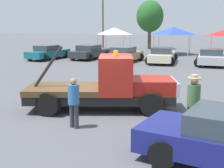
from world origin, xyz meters
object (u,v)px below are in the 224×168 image
at_px(tow_truck, 109,87).
at_px(utility_pole, 103,9).
at_px(parked_car_cream, 162,55).
at_px(parked_car_silver, 211,57).
at_px(parked_car_teal, 48,52).
at_px(canopy_tent_white, 114,31).
at_px(person_near_truck, 194,99).
at_px(person_at_hood, 74,99).
at_px(canopy_tent_blue, 173,31).
at_px(tree_left, 150,16).
at_px(parked_car_tan, 124,55).
at_px(parked_car_charcoal, 90,52).

height_order(tow_truck, utility_pole, utility_pole).
bearing_deg(parked_car_cream, parked_car_silver, -94.76).
distance_m(parked_car_teal, canopy_tent_white, 9.89).
bearing_deg(parked_car_cream, person_near_truck, -170.83).
xyz_separation_m(person_at_hood, parked_car_teal, (-10.28, 17.41, -0.30)).
bearing_deg(tow_truck, canopy_tent_blue, 73.91).
bearing_deg(person_at_hood, tree_left, -153.14).
height_order(parked_car_tan, parked_car_silver, same).
xyz_separation_m(tow_truck, utility_pole, (-10.18, 29.81, 4.33)).
bearing_deg(canopy_tent_blue, person_near_truck, -82.51).
bearing_deg(canopy_tent_white, person_at_hood, -76.36).
distance_m(tow_truck, parked_car_tan, 15.32).
distance_m(person_at_hood, parked_car_tan, 17.65).
distance_m(person_near_truck, parked_car_teal, 21.89).
relative_size(person_near_truck, utility_pole, 0.19).
bearing_deg(canopy_tent_blue, tree_left, 119.38).
bearing_deg(parked_car_tan, person_near_truck, -149.16).
xyz_separation_m(parked_car_teal, parked_car_charcoal, (3.65, 1.47, 0.00)).
bearing_deg(person_near_truck, tow_truck, 84.57).
xyz_separation_m(tow_truck, tree_left, (-3.68, 29.63, 3.30)).
height_order(tow_truck, canopy_tent_white, canopy_tent_white).
relative_size(person_at_hood, parked_car_cream, 0.34).
bearing_deg(parked_car_silver, tree_left, 29.38).
xyz_separation_m(parked_car_cream, utility_pole, (-10.17, 14.49, 4.59)).
relative_size(tow_truck, canopy_tent_white, 1.95).
height_order(person_near_truck, tree_left, tree_left).
bearing_deg(tree_left, person_near_truck, -77.52).
distance_m(parked_car_teal, tree_left, 16.65).
bearing_deg(person_near_truck, parked_car_charcoal, 53.47).
xyz_separation_m(person_near_truck, parked_car_cream, (-3.31, 17.18, -0.44)).
xyz_separation_m(canopy_tent_white, tree_left, (3.13, 5.75, 1.77)).
bearing_deg(person_near_truck, parked_car_teal, 63.74).
bearing_deg(parked_car_cream, utility_pole, 33.34).
relative_size(person_near_truck, parked_car_cream, 0.38).
xyz_separation_m(parked_car_charcoal, tree_left, (3.37, 13.20, 3.56)).
bearing_deg(person_at_hood, tow_truck, -168.63).
xyz_separation_m(parked_car_tan, utility_pole, (-6.91, 14.85, 4.59)).
bearing_deg(utility_pole, parked_car_tan, -65.03).
bearing_deg(parked_car_tan, tow_truck, -158.15).
bearing_deg(parked_car_silver, person_near_truck, 179.11).
height_order(parked_car_cream, canopy_tent_blue, canopy_tent_blue).
bearing_deg(parked_car_silver, canopy_tent_white, 52.46).
xyz_separation_m(person_at_hood, canopy_tent_blue, (0.44, 25.51, 1.60)).
bearing_deg(parked_car_silver, canopy_tent_blue, 28.11).
bearing_deg(person_at_hood, person_near_truck, 120.06).
relative_size(parked_car_tan, parked_car_silver, 0.99).
height_order(person_near_truck, parked_car_silver, person_near_truck).
relative_size(parked_car_teal, parked_car_silver, 1.05).
height_order(tow_truck, parked_car_tan, tow_truck).
relative_size(person_at_hood, parked_car_teal, 0.33).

